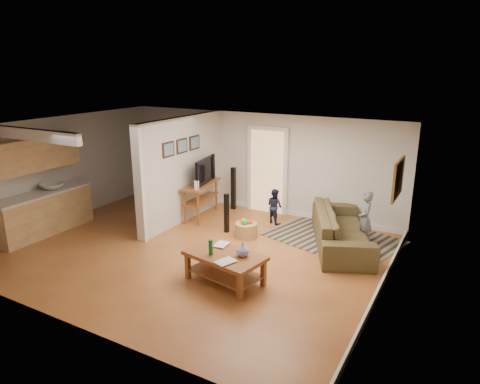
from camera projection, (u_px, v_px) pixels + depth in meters
name	position (u px, v px, depth m)	size (l,w,h in m)	color
ground	(191.00, 250.00, 8.75)	(7.50, 7.50, 0.00)	brown
room_shell	(160.00, 171.00, 9.19)	(7.54, 6.02, 2.52)	beige
area_rug	(333.00, 238.00, 9.35)	(2.64, 1.93, 0.01)	black
sofa	(340.00, 245.00, 8.97)	(2.60, 1.01, 0.76)	#453F22
coffee_table	(226.00, 260.00, 7.35)	(1.47, 1.01, 0.80)	brown
tv_console	(201.00, 186.00, 10.45)	(0.78, 1.45, 1.19)	brown
speaker_left	(227.00, 213.00, 9.56)	(0.09, 0.09, 0.90)	black
speaker_right	(233.00, 188.00, 11.11)	(0.11, 0.11, 1.12)	black
toy_basket	(246.00, 229.00, 9.37)	(0.49, 0.49, 0.43)	olive
child	(363.00, 244.00, 9.04)	(0.42, 0.28, 1.15)	slate
toddler	(274.00, 223.00, 10.25)	(0.41, 0.32, 0.85)	#1B2039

